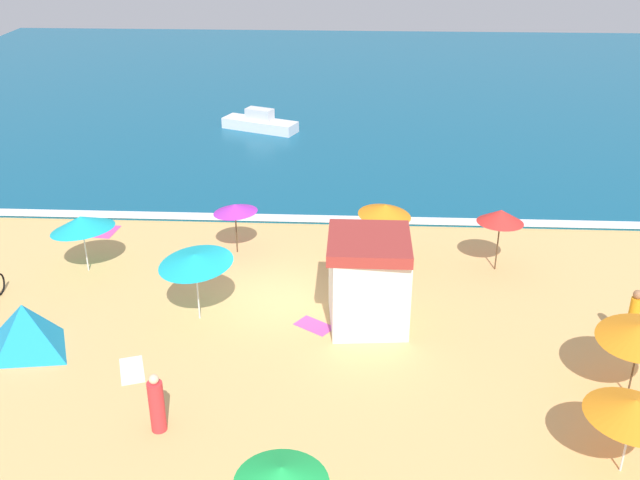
{
  "coord_description": "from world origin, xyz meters",
  "views": [
    {
      "loc": [
        2.29,
        -20.46,
        11.92
      ],
      "look_at": [
        1.09,
        2.87,
        0.8
      ],
      "focal_mm": 41.26,
      "sensor_mm": 36.0,
      "label": 1
    }
  ],
  "objects_px": {
    "small_boat_0": "(260,123)",
    "beach_umbrella_6": "(634,408)",
    "lifeguard_cabana": "(368,280)",
    "beachgoer_2": "(157,405)",
    "beach_umbrella_9": "(385,210)",
    "beach_tent": "(26,327)",
    "beach_umbrella_4": "(195,259)",
    "beach_umbrella_7": "(281,475)",
    "beach_umbrella_2": "(81,223)",
    "beach_umbrella_1": "(501,216)",
    "beach_umbrella_0": "(235,208)",
    "beachgoer_4": "(633,318)"
  },
  "relations": [
    {
      "from": "beach_umbrella_7",
      "to": "beach_tent",
      "type": "xyz_separation_m",
      "value": [
        -7.98,
        6.61,
        -1.09
      ]
    },
    {
      "from": "beach_umbrella_9",
      "to": "beachgoer_2",
      "type": "xyz_separation_m",
      "value": [
        -5.71,
        -9.4,
        -1.21
      ]
    },
    {
      "from": "beach_umbrella_6",
      "to": "beach_umbrella_2",
      "type": "bearing_deg",
      "value": 149.67
    },
    {
      "from": "beach_umbrella_7",
      "to": "beachgoer_2",
      "type": "xyz_separation_m",
      "value": [
        -3.37,
        3.31,
        -1.07
      ]
    },
    {
      "from": "beach_umbrella_4",
      "to": "beach_umbrella_7",
      "type": "bearing_deg",
      "value": -68.14
    },
    {
      "from": "beach_umbrella_0",
      "to": "small_boat_0",
      "type": "bearing_deg",
      "value": 93.93
    },
    {
      "from": "beach_umbrella_1",
      "to": "small_boat_0",
      "type": "relative_size",
      "value": 0.53
    },
    {
      "from": "small_boat_0",
      "to": "beach_umbrella_6",
      "type": "bearing_deg",
      "value": -65.83
    },
    {
      "from": "beach_umbrella_0",
      "to": "beachgoer_4",
      "type": "height_order",
      "value": "beach_umbrella_0"
    },
    {
      "from": "lifeguard_cabana",
      "to": "beach_umbrella_6",
      "type": "bearing_deg",
      "value": -46.95
    },
    {
      "from": "lifeguard_cabana",
      "to": "beachgoer_4",
      "type": "distance_m",
      "value": 7.65
    },
    {
      "from": "beach_umbrella_2",
      "to": "beachgoer_2",
      "type": "xyz_separation_m",
      "value": [
        4.54,
        -8.13,
        -1.06
      ]
    },
    {
      "from": "beach_umbrella_1",
      "to": "beachgoer_4",
      "type": "relative_size",
      "value": 1.28
    },
    {
      "from": "beach_umbrella_1",
      "to": "beach_umbrella_9",
      "type": "xyz_separation_m",
      "value": [
        -3.88,
        0.46,
        -0.05
      ]
    },
    {
      "from": "beach_tent",
      "to": "beachgoer_2",
      "type": "relative_size",
      "value": 1.72
    },
    {
      "from": "beach_umbrella_7",
      "to": "beach_umbrella_9",
      "type": "xyz_separation_m",
      "value": [
        2.34,
        12.71,
        0.14
      ]
    },
    {
      "from": "beach_umbrella_2",
      "to": "beachgoer_2",
      "type": "relative_size",
      "value": 1.86
    },
    {
      "from": "lifeguard_cabana",
      "to": "beach_umbrella_0",
      "type": "distance_m",
      "value": 6.55
    },
    {
      "from": "beach_umbrella_6",
      "to": "small_boat_0",
      "type": "height_order",
      "value": "beach_umbrella_6"
    },
    {
      "from": "beach_umbrella_4",
      "to": "beachgoer_4",
      "type": "bearing_deg",
      "value": -3.4
    },
    {
      "from": "beach_umbrella_9",
      "to": "small_boat_0",
      "type": "xyz_separation_m",
      "value": [
        -6.31,
        15.21,
        -1.46
      ]
    },
    {
      "from": "beach_umbrella_1",
      "to": "beach_tent",
      "type": "height_order",
      "value": "beach_umbrella_1"
    },
    {
      "from": "lifeguard_cabana",
      "to": "beach_umbrella_2",
      "type": "bearing_deg",
      "value": 163.47
    },
    {
      "from": "small_boat_0",
      "to": "beachgoer_2",
      "type": "bearing_deg",
      "value": -88.59
    },
    {
      "from": "beach_umbrella_0",
      "to": "beach_umbrella_4",
      "type": "xyz_separation_m",
      "value": [
        -0.46,
        -4.64,
        0.32
      ]
    },
    {
      "from": "beach_umbrella_9",
      "to": "beach_tent",
      "type": "xyz_separation_m",
      "value": [
        -10.32,
        -6.1,
        -1.23
      ]
    },
    {
      "from": "beach_umbrella_9",
      "to": "beachgoer_4",
      "type": "xyz_separation_m",
      "value": [
        6.98,
        -4.96,
        -1.09
      ]
    },
    {
      "from": "beach_umbrella_0",
      "to": "beach_umbrella_1",
      "type": "bearing_deg",
      "value": -5.5
    },
    {
      "from": "beach_umbrella_0",
      "to": "beach_umbrella_2",
      "type": "height_order",
      "value": "beach_umbrella_2"
    },
    {
      "from": "beach_umbrella_7",
      "to": "small_boat_0",
      "type": "relative_size",
      "value": 0.49
    },
    {
      "from": "beach_umbrella_6",
      "to": "beach_umbrella_9",
      "type": "xyz_separation_m",
      "value": [
        -5.12,
        10.26,
        0.2
      ]
    },
    {
      "from": "beach_umbrella_6",
      "to": "beach_umbrella_7",
      "type": "height_order",
      "value": "beach_umbrella_7"
    },
    {
      "from": "beach_umbrella_1",
      "to": "beachgoer_4",
      "type": "xyz_separation_m",
      "value": [
        3.1,
        -4.51,
        -1.14
      ]
    },
    {
      "from": "beach_umbrella_9",
      "to": "small_boat_0",
      "type": "distance_m",
      "value": 16.54
    },
    {
      "from": "beach_umbrella_1",
      "to": "small_boat_0",
      "type": "distance_m",
      "value": 18.75
    },
    {
      "from": "beach_umbrella_6",
      "to": "small_boat_0",
      "type": "relative_size",
      "value": 0.54
    },
    {
      "from": "beach_umbrella_1",
      "to": "beach_umbrella_4",
      "type": "distance_m",
      "value": 10.34
    },
    {
      "from": "beach_umbrella_7",
      "to": "beach_umbrella_4",
      "type": "bearing_deg",
      "value": 111.86
    },
    {
      "from": "beach_umbrella_2",
      "to": "beachgoer_2",
      "type": "bearing_deg",
      "value": -60.83
    },
    {
      "from": "beach_umbrella_0",
      "to": "beach_umbrella_2",
      "type": "bearing_deg",
      "value": -161.11
    },
    {
      "from": "beach_umbrella_0",
      "to": "beach_umbrella_1",
      "type": "distance_m",
      "value": 9.22
    },
    {
      "from": "lifeguard_cabana",
      "to": "beachgoer_2",
      "type": "bearing_deg",
      "value": -134.08
    },
    {
      "from": "beach_umbrella_2",
      "to": "beach_umbrella_4",
      "type": "bearing_deg",
      "value": -33.21
    },
    {
      "from": "beach_umbrella_9",
      "to": "beach_umbrella_2",
      "type": "bearing_deg",
      "value": -172.96
    },
    {
      "from": "beach_umbrella_1",
      "to": "beach_umbrella_4",
      "type": "height_order",
      "value": "beach_umbrella_4"
    },
    {
      "from": "beach_umbrella_1",
      "to": "small_boat_0",
      "type": "bearing_deg",
      "value": 123.03
    },
    {
      "from": "beach_tent",
      "to": "beach_umbrella_2",
      "type": "bearing_deg",
      "value": 89.13
    },
    {
      "from": "beach_umbrella_0",
      "to": "beach_umbrella_9",
      "type": "distance_m",
      "value": 5.32
    },
    {
      "from": "beach_umbrella_7",
      "to": "small_boat_0",
      "type": "xyz_separation_m",
      "value": [
        -3.97,
        27.92,
        -1.32
      ]
    },
    {
      "from": "beachgoer_2",
      "to": "small_boat_0",
      "type": "bearing_deg",
      "value": 91.41
    }
  ]
}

